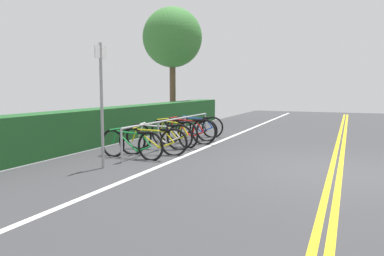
{
  "coord_description": "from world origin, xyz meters",
  "views": [
    {
      "loc": [
        -7.7,
        -0.21,
        1.62
      ],
      "look_at": [
        0.79,
        3.34,
        0.63
      ],
      "focal_mm": 35.42,
      "sensor_mm": 36.0,
      "label": 1
    }
  ],
  "objects": [
    {
      "name": "ground_plane",
      "position": [
        0.0,
        0.0,
        -0.03
      ],
      "size": [
        37.38,
        11.91,
        0.05
      ],
      "primitive_type": "cube",
      "color": "#353538"
    },
    {
      "name": "centre_line_yellow_inner",
      "position": [
        0.0,
        -0.08,
        0.0
      ],
      "size": [
        33.65,
        0.1,
        0.0
      ],
      "primitive_type": "cube",
      "color": "gold",
      "rests_on": "ground_plane"
    },
    {
      "name": "centre_line_yellow_outer",
      "position": [
        0.0,
        0.08,
        0.0
      ],
      "size": [
        33.65,
        0.1,
        0.0
      ],
      "primitive_type": "cube",
      "color": "gold",
      "rests_on": "ground_plane"
    },
    {
      "name": "bike_lane_stripe_white",
      "position": [
        0.0,
        3.37,
        0.0
      ],
      "size": [
        33.65,
        0.12,
        0.0
      ],
      "primitive_type": "cube",
      "color": "white",
      "rests_on": "ground_plane"
    },
    {
      "name": "bike_rack",
      "position": [
        1.67,
        4.29,
        0.58
      ],
      "size": [
        5.13,
        0.05,
        0.76
      ],
      "color": "#9EA0A5",
      "rests_on": "ground_plane"
    },
    {
      "name": "bicycle_0",
      "position": [
        -0.33,
        4.38,
        0.33
      ],
      "size": [
        0.46,
        1.73,
        0.7
      ],
      "color": "black",
      "rests_on": "ground_plane"
    },
    {
      "name": "bicycle_1",
      "position": [
        0.26,
        4.14,
        0.33
      ],
      "size": [
        0.53,
        1.69,
        0.7
      ],
      "color": "black",
      "rests_on": "ground_plane"
    },
    {
      "name": "bicycle_2",
      "position": [
        1.05,
        4.38,
        0.34
      ],
      "size": [
        0.58,
        1.76,
        0.72
      ],
      "color": "black",
      "rests_on": "ground_plane"
    },
    {
      "name": "bicycle_3",
      "position": [
        1.73,
        4.29,
        0.36
      ],
      "size": [
        0.68,
        1.73,
        0.77
      ],
      "color": "black",
      "rests_on": "ground_plane"
    },
    {
      "name": "bicycle_4",
      "position": [
        2.33,
        4.15,
        0.37
      ],
      "size": [
        0.46,
        1.84,
        0.78
      ],
      "color": "black",
      "rests_on": "ground_plane"
    },
    {
      "name": "bicycle_5",
      "position": [
        2.97,
        4.28,
        0.33
      ],
      "size": [
        0.46,
        1.68,
        0.7
      ],
      "color": "black",
      "rests_on": "ground_plane"
    },
    {
      "name": "bicycle_6",
      "position": [
        3.73,
        4.41,
        0.34
      ],
      "size": [
        0.6,
        1.71,
        0.72
      ],
      "color": "black",
      "rests_on": "ground_plane"
    },
    {
      "name": "sign_post_near",
      "position": [
        -1.46,
        4.34,
        1.48
      ],
      "size": [
        0.36,
        0.06,
        2.49
      ],
      "color": "gray",
      "rests_on": "ground_plane"
    },
    {
      "name": "hedge_backdrop",
      "position": [
        3.17,
        6.43,
        0.51
      ],
      "size": [
        14.08,
        0.81,
        1.02
      ],
      "primitive_type": "cube",
      "color": "#1C4C21",
      "rests_on": "ground_plane"
    },
    {
      "name": "tree_mid",
      "position": [
        8.39,
        7.5,
        3.9
      ],
      "size": [
        2.74,
        2.74,
        5.29
      ],
      "color": "brown",
      "rests_on": "ground_plane"
    }
  ]
}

